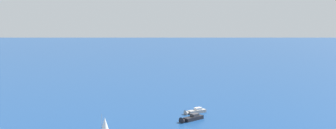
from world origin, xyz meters
The scene contains 2 objects.
motorboat_far_stbd centered at (10.95, 31.19, 0.87)m, with size 10.67×8.89×3.23m.
motorboat_inshore centered at (14.34, 43.06, 0.80)m, with size 10.29×6.82×2.95m.
Camera 1 is at (-11.23, -112.44, 38.36)m, focal length 40.16 mm.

